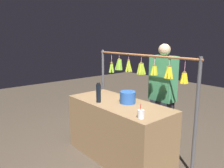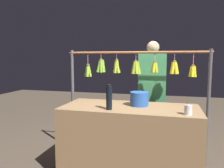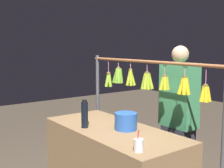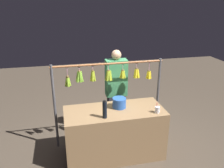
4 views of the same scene
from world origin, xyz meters
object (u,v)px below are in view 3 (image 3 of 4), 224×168
(blue_bucket, at_px, (126,121))
(vendor_person, at_px, (178,124))
(water_bottle, at_px, (85,114))
(drink_cup, at_px, (139,145))

(blue_bucket, distance_m, vendor_person, 0.67)
(water_bottle, height_order, vendor_person, vendor_person)
(water_bottle, height_order, blue_bucket, water_bottle)
(drink_cup, distance_m, vendor_person, 1.06)
(water_bottle, relative_size, blue_bucket, 1.28)
(blue_bucket, bearing_deg, vendor_person, -99.34)
(blue_bucket, distance_m, drink_cup, 0.62)
(vendor_person, bearing_deg, water_bottle, 66.62)
(water_bottle, distance_m, blue_bucket, 0.42)
(blue_bucket, bearing_deg, water_bottle, 44.05)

